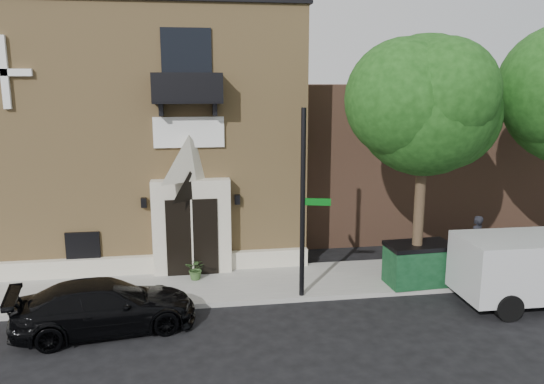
# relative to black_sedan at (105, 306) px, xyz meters

# --- Properties ---
(ground) EXTENTS (120.00, 120.00, 0.00)m
(ground) POSITION_rel_black_sedan_xyz_m (3.33, 1.00, -0.69)
(ground) COLOR black
(ground) RESTS_ON ground
(sidewalk) EXTENTS (42.00, 3.00, 0.15)m
(sidewalk) POSITION_rel_black_sedan_xyz_m (4.33, 2.50, -0.61)
(sidewalk) COLOR gray
(sidewalk) RESTS_ON ground
(church) EXTENTS (12.20, 11.01, 9.30)m
(church) POSITION_rel_black_sedan_xyz_m (0.34, 8.95, 3.95)
(church) COLOR #A7834F
(church) RESTS_ON ground
(neighbour_building) EXTENTS (18.00, 8.00, 6.40)m
(neighbour_building) POSITION_rel_black_sedan_xyz_m (15.33, 10.00, 2.51)
(neighbour_building) COLOR brown
(neighbour_building) RESTS_ON ground
(street_tree_left) EXTENTS (4.97, 4.38, 7.77)m
(street_tree_left) POSITION_rel_black_sedan_xyz_m (9.36, 1.35, 5.18)
(street_tree_left) COLOR #38281C
(street_tree_left) RESTS_ON sidewalk
(black_sedan) EXTENTS (4.98, 2.69, 1.37)m
(black_sedan) POSITION_rel_black_sedan_xyz_m (0.00, 0.00, 0.00)
(black_sedan) COLOR black
(black_sedan) RESTS_ON ground
(street_sign) EXTENTS (0.88, 1.03, 5.66)m
(street_sign) POSITION_rel_black_sedan_xyz_m (5.60, 1.21, 2.31)
(street_sign) COLOR black
(street_sign) RESTS_ON sidewalk
(fire_hydrant) EXTENTS (0.50, 0.40, 0.89)m
(fire_hydrant) POSITION_rel_black_sedan_xyz_m (9.81, 1.44, -0.10)
(fire_hydrant) COLOR #952402
(fire_hydrant) RESTS_ON sidewalk
(dumpster) EXTENTS (2.11, 1.27, 1.35)m
(dumpster) POSITION_rel_black_sedan_xyz_m (9.46, 1.54, 0.15)
(dumpster) COLOR #0D3219
(dumpster) RESTS_ON sidewalk
(planter) EXTENTS (0.78, 0.72, 0.72)m
(planter) POSITION_rel_black_sedan_xyz_m (2.43, 3.01, -0.18)
(planter) COLOR #375729
(planter) RESTS_ON sidewalk
(pedestrian_near) EXTENTS (0.77, 0.69, 1.78)m
(pedestrian_near) POSITION_rel_black_sedan_xyz_m (12.22, 3.00, 0.35)
(pedestrian_near) COLOR black
(pedestrian_near) RESTS_ON sidewalk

